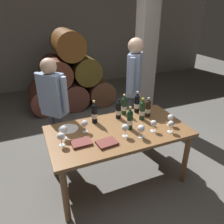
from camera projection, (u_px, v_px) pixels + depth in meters
ground_plane at (118, 177)px, 2.96m from camera, size 14.00×14.00×0.00m
cellar_back_wall at (54, 35)px, 5.80m from camera, size 10.00×0.24×2.80m
barrel_stack at (70, 78)px, 4.80m from camera, size 1.86×0.90×1.69m
stone_pillar at (146, 53)px, 4.15m from camera, size 0.32×0.32×2.60m
dining_table at (118, 136)px, 2.66m from camera, size 1.70×0.90×0.76m
wine_bottle_0 at (148, 108)px, 2.89m from camera, size 0.07×0.07×0.27m
wine_bottle_1 at (94, 113)px, 2.72m from camera, size 0.07×0.07×0.31m
wine_bottle_2 at (118, 110)px, 2.84m from camera, size 0.07×0.07×0.28m
wine_bottle_3 at (124, 106)px, 2.94m from camera, size 0.07×0.07×0.29m
wine_bottle_4 at (137, 103)px, 3.00m from camera, size 0.07×0.07×0.31m
wine_bottle_5 at (130, 119)px, 2.58m from camera, size 0.07×0.07×0.30m
wine_bottle_6 at (142, 110)px, 2.80m from camera, size 0.07×0.07×0.30m
wine_glass_0 at (171, 124)px, 2.53m from camera, size 0.07×0.07×0.15m
wine_glass_1 at (125, 128)px, 2.44m from camera, size 0.08×0.08×0.16m
wine_glass_2 at (64, 130)px, 2.40m from camera, size 0.09×0.09×0.16m
wine_glass_3 at (61, 137)px, 2.28m from camera, size 0.08×0.08×0.16m
wine_glass_4 at (85, 124)px, 2.53m from camera, size 0.08×0.08×0.15m
wine_glass_5 at (171, 118)px, 2.67m from camera, size 0.08×0.08×0.15m
wine_glass_6 at (141, 129)px, 2.42m from camera, size 0.08×0.08×0.16m
wine_glass_7 at (154, 124)px, 2.54m from camera, size 0.07×0.07×0.15m
tasting_notebook at (82, 143)px, 2.34m from camera, size 0.22×0.16×0.03m
leather_ledger at (107, 143)px, 2.34m from camera, size 0.24×0.18×0.03m
serving_plate at (68, 129)px, 2.62m from camera, size 0.24×0.24×0.01m
sommelier_presenting at (134, 83)px, 3.32m from camera, size 0.34×0.40×1.72m
taster_seated_left at (53, 104)px, 2.91m from camera, size 0.36×0.39×1.54m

